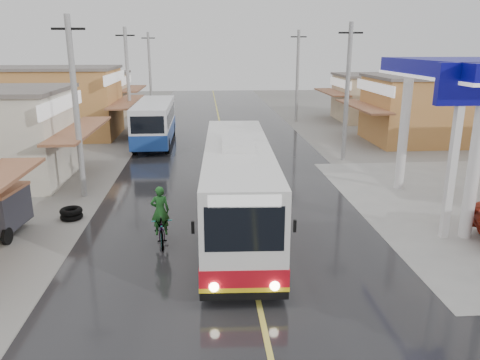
# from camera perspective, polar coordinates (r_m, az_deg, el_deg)

# --- Properties ---
(ground) EXTENTS (120.00, 120.00, 0.00)m
(ground) POSITION_cam_1_polar(r_m,az_deg,el_deg) (13.96, 1.83, -12.82)
(ground) COLOR slate
(ground) RESTS_ON ground
(road) EXTENTS (12.00, 90.00, 0.02)m
(road) POSITION_cam_1_polar(r_m,az_deg,el_deg) (27.99, -1.45, 2.23)
(road) COLOR black
(road) RESTS_ON ground
(centre_line) EXTENTS (0.15, 90.00, 0.01)m
(centre_line) POSITION_cam_1_polar(r_m,az_deg,el_deg) (27.99, -1.45, 2.25)
(centre_line) COLOR #D8CC4C
(centre_line) RESTS_ON road
(shopfronts_left) EXTENTS (11.00, 44.00, 5.20)m
(shopfronts_left) POSITION_cam_1_polar(r_m,az_deg,el_deg) (33.00, -24.94, 2.84)
(shopfronts_left) COLOR tan
(shopfronts_left) RESTS_ON ground
(utility_poles_left) EXTENTS (1.60, 50.00, 8.00)m
(utility_poles_left) POSITION_cam_1_polar(r_m,az_deg,el_deg) (29.47, -15.29, 2.35)
(utility_poles_left) COLOR gray
(utility_poles_left) RESTS_ON ground
(utility_poles_right) EXTENTS (1.60, 36.00, 8.00)m
(utility_poles_right) POSITION_cam_1_polar(r_m,az_deg,el_deg) (29.18, 12.42, 2.41)
(utility_poles_right) COLOR gray
(utility_poles_right) RESTS_ON ground
(coach_bus) EXTENTS (2.98, 11.43, 3.54)m
(coach_bus) POSITION_cam_1_polar(r_m,az_deg,el_deg) (17.33, -0.29, -0.77)
(coach_bus) COLOR silver
(coach_bus) RESTS_ON road
(second_bus) EXTENTS (2.40, 8.79, 2.91)m
(second_bus) POSITION_cam_1_polar(r_m,az_deg,el_deg) (33.47, -10.37, 7.01)
(second_bus) COLOR silver
(second_bus) RESTS_ON road
(cyclist) EXTENTS (0.94, 2.07, 2.15)m
(cyclist) POSITION_cam_1_polar(r_m,az_deg,el_deg) (16.67, -9.57, -5.36)
(cyclist) COLOR black
(cyclist) RESTS_ON ground
(tricycle_near) EXTENTS (1.73, 2.43, 1.76)m
(tricycle_near) POSITION_cam_1_polar(r_m,az_deg,el_deg) (19.22, -27.20, -3.11)
(tricycle_near) COLOR #26262D
(tricycle_near) RESTS_ON ground
(tricycle_far) EXTENTS (1.37, 2.04, 1.56)m
(tricycle_far) POSITION_cam_1_polar(r_m,az_deg,el_deg) (26.69, -21.57, 2.34)
(tricycle_far) COLOR #26262D
(tricycle_far) RESTS_ON ground
(tyre_stack) EXTENTS (0.89, 0.89, 0.46)m
(tyre_stack) POSITION_cam_1_polar(r_m,az_deg,el_deg) (20.03, -19.87, -3.86)
(tyre_stack) COLOR black
(tyre_stack) RESTS_ON ground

